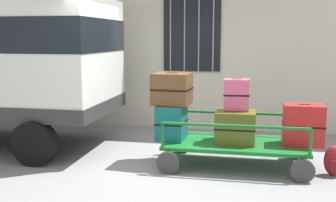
# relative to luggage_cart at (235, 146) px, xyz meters

# --- Properties ---
(ground_plane) EXTENTS (40.00, 40.00, 0.00)m
(ground_plane) POSITION_rel_luggage_cart_xyz_m (-1.20, -0.08, -0.32)
(ground_plane) COLOR gray
(building_wall) EXTENTS (12.00, 0.38, 5.00)m
(building_wall) POSITION_rel_luggage_cart_xyz_m (-1.20, 2.58, 2.18)
(building_wall) COLOR beige
(building_wall) RESTS_ON ground
(luggage_cart) EXTENTS (2.20, 1.17, 0.38)m
(luggage_cart) POSITION_rel_luggage_cart_xyz_m (0.00, 0.00, 0.00)
(luggage_cart) COLOR #146023
(luggage_cart) RESTS_ON ground
(cart_railing) EXTENTS (2.10, 1.03, 0.38)m
(cart_railing) POSITION_rel_luggage_cart_xyz_m (0.00, 0.00, 0.37)
(cart_railing) COLOR #146023
(cart_railing) RESTS_ON luggage_cart
(suitcase_left_bottom) EXTENTS (0.45, 0.56, 0.55)m
(suitcase_left_bottom) POSITION_rel_luggage_cart_xyz_m (-0.99, -0.00, 0.33)
(suitcase_left_bottom) COLOR #0F5960
(suitcase_left_bottom) RESTS_ON luggage_cart
(suitcase_left_middle) EXTENTS (0.61, 0.56, 0.49)m
(suitcase_left_middle) POSITION_rel_luggage_cart_xyz_m (-0.99, 0.03, 0.85)
(suitcase_left_middle) COLOR brown
(suitcase_left_middle) RESTS_ON suitcase_left_bottom
(suitcase_midleft_bottom) EXTENTS (0.61, 0.53, 0.49)m
(suitcase_midleft_bottom) POSITION_rel_luggage_cart_xyz_m (0.00, -0.03, 0.30)
(suitcase_midleft_bottom) COLOR #4C5119
(suitcase_midleft_bottom) RESTS_ON luggage_cart
(suitcase_midleft_middle) EXTENTS (0.39, 0.28, 0.48)m
(suitcase_midleft_middle) POSITION_rel_luggage_cart_xyz_m (0.00, 0.04, 0.79)
(suitcase_midleft_middle) COLOR #CC4C72
(suitcase_midleft_middle) RESTS_ON suitcase_midleft_bottom
(suitcase_center_bottom) EXTENTS (0.61, 0.41, 0.62)m
(suitcase_center_bottom) POSITION_rel_luggage_cart_xyz_m (0.99, 0.02, 0.37)
(suitcase_center_bottom) COLOR #B21E1E
(suitcase_center_bottom) RESTS_ON luggage_cart
(backpack) EXTENTS (0.27, 0.22, 0.44)m
(backpack) POSITION_rel_luggage_cart_xyz_m (1.41, -0.16, -0.10)
(backpack) COLOR maroon
(backpack) RESTS_ON ground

